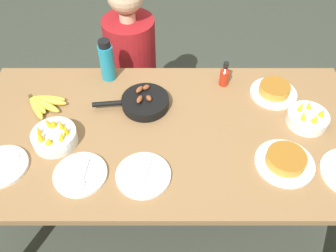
{
  "coord_description": "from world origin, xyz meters",
  "views": [
    {
      "loc": [
        -0.0,
        -1.1,
        1.99
      ],
      "look_at": [
        0.0,
        0.0,
        0.78
      ],
      "focal_mm": 38.0,
      "sensor_mm": 36.0,
      "label": 1
    }
  ],
  "objects_px": {
    "fruit_bowl_citrus": "(308,118)",
    "banana_bunch": "(43,103)",
    "water_bottle": "(107,61)",
    "empty_plate_near_front": "(2,166)",
    "empty_plate_far_right": "(143,175)",
    "frittata_plate_side": "(285,161)",
    "empty_plate_mid_edge": "(80,174)",
    "hot_sauce_bottle": "(224,75)",
    "frittata_plate_center": "(274,91)",
    "skillet": "(144,102)",
    "person_figure": "(133,79)",
    "fruit_bowl_mango": "(54,137)"
  },
  "relations": [
    {
      "from": "fruit_bowl_citrus",
      "to": "banana_bunch",
      "type": "bearing_deg",
      "value": 174.89
    },
    {
      "from": "fruit_bowl_citrus",
      "to": "water_bottle",
      "type": "xyz_separation_m",
      "value": [
        -0.97,
        0.33,
        0.08
      ]
    },
    {
      "from": "empty_plate_near_front",
      "to": "empty_plate_far_right",
      "type": "distance_m",
      "value": 0.61
    },
    {
      "from": "banana_bunch",
      "to": "frittata_plate_side",
      "type": "xyz_separation_m",
      "value": [
        1.12,
        -0.36,
        0.01
      ]
    },
    {
      "from": "empty_plate_near_front",
      "to": "empty_plate_far_right",
      "type": "bearing_deg",
      "value": -4.32
    },
    {
      "from": "frittata_plate_side",
      "to": "empty_plate_near_front",
      "type": "height_order",
      "value": "frittata_plate_side"
    },
    {
      "from": "banana_bunch",
      "to": "fruit_bowl_citrus",
      "type": "relative_size",
      "value": 1.09
    },
    {
      "from": "empty_plate_mid_edge",
      "to": "hot_sauce_bottle",
      "type": "xyz_separation_m",
      "value": [
        0.66,
        0.58,
        0.05
      ]
    },
    {
      "from": "empty_plate_near_front",
      "to": "empty_plate_far_right",
      "type": "xyz_separation_m",
      "value": [
        0.6,
        -0.05,
        0.0
      ]
    },
    {
      "from": "frittata_plate_center",
      "to": "empty_plate_near_front",
      "type": "relative_size",
      "value": 1.06
    },
    {
      "from": "skillet",
      "to": "frittata_plate_side",
      "type": "bearing_deg",
      "value": 143.4
    },
    {
      "from": "fruit_bowl_citrus",
      "to": "water_bottle",
      "type": "bearing_deg",
      "value": 161.05
    },
    {
      "from": "water_bottle",
      "to": "fruit_bowl_citrus",
      "type": "bearing_deg",
      "value": -18.95
    },
    {
      "from": "fruit_bowl_citrus",
      "to": "person_figure",
      "type": "height_order",
      "value": "person_figure"
    },
    {
      "from": "frittata_plate_side",
      "to": "empty_plate_mid_edge",
      "type": "bearing_deg",
      "value": -176.12
    },
    {
      "from": "skillet",
      "to": "hot_sauce_bottle",
      "type": "height_order",
      "value": "hot_sauce_bottle"
    },
    {
      "from": "empty_plate_near_front",
      "to": "hot_sauce_bottle",
      "type": "bearing_deg",
      "value": 28.36
    },
    {
      "from": "empty_plate_far_right",
      "to": "fruit_bowl_mango",
      "type": "distance_m",
      "value": 0.45
    },
    {
      "from": "frittata_plate_center",
      "to": "banana_bunch",
      "type": "bearing_deg",
      "value": -175.84
    },
    {
      "from": "empty_plate_far_right",
      "to": "empty_plate_mid_edge",
      "type": "distance_m",
      "value": 0.26
    },
    {
      "from": "empty_plate_mid_edge",
      "to": "fruit_bowl_citrus",
      "type": "xyz_separation_m",
      "value": [
        1.02,
        0.3,
        0.02
      ]
    },
    {
      "from": "skillet",
      "to": "fruit_bowl_citrus",
      "type": "bearing_deg",
      "value": 165.16
    },
    {
      "from": "banana_bunch",
      "to": "fruit_bowl_mango",
      "type": "height_order",
      "value": "fruit_bowl_mango"
    },
    {
      "from": "person_figure",
      "to": "hot_sauce_bottle",
      "type": "bearing_deg",
      "value": -34.59
    },
    {
      "from": "empty_plate_far_right",
      "to": "person_figure",
      "type": "relative_size",
      "value": 0.2
    },
    {
      "from": "banana_bunch",
      "to": "empty_plate_mid_edge",
      "type": "relative_size",
      "value": 0.93
    },
    {
      "from": "banana_bunch",
      "to": "empty_plate_mid_edge",
      "type": "height_order",
      "value": "banana_bunch"
    },
    {
      "from": "empty_plate_far_right",
      "to": "water_bottle",
      "type": "relative_size",
      "value": 1.0
    },
    {
      "from": "skillet",
      "to": "empty_plate_far_right",
      "type": "height_order",
      "value": "skillet"
    },
    {
      "from": "empty_plate_near_front",
      "to": "fruit_bowl_mango",
      "type": "distance_m",
      "value": 0.25
    },
    {
      "from": "frittata_plate_side",
      "to": "empty_plate_mid_edge",
      "type": "height_order",
      "value": "frittata_plate_side"
    },
    {
      "from": "frittata_plate_side",
      "to": "water_bottle",
      "type": "xyz_separation_m",
      "value": [
        -0.81,
        0.58,
        0.08
      ]
    },
    {
      "from": "frittata_plate_center",
      "to": "frittata_plate_side",
      "type": "relative_size",
      "value": 0.93
    },
    {
      "from": "skillet",
      "to": "frittata_plate_center",
      "type": "relative_size",
      "value": 1.59
    },
    {
      "from": "frittata_plate_center",
      "to": "frittata_plate_side",
      "type": "distance_m",
      "value": 0.44
    },
    {
      "from": "empty_plate_mid_edge",
      "to": "fruit_bowl_citrus",
      "type": "distance_m",
      "value": 1.06
    },
    {
      "from": "fruit_bowl_citrus",
      "to": "skillet",
      "type": "bearing_deg",
      "value": 171.73
    },
    {
      "from": "skillet",
      "to": "empty_plate_mid_edge",
      "type": "height_order",
      "value": "skillet"
    },
    {
      "from": "water_bottle",
      "to": "person_figure",
      "type": "relative_size",
      "value": 0.2
    },
    {
      "from": "frittata_plate_side",
      "to": "hot_sauce_bottle",
      "type": "relative_size",
      "value": 1.8
    },
    {
      "from": "water_bottle",
      "to": "person_figure",
      "type": "height_order",
      "value": "person_figure"
    },
    {
      "from": "frittata_plate_side",
      "to": "water_bottle",
      "type": "distance_m",
      "value": 1.0
    },
    {
      "from": "water_bottle",
      "to": "hot_sauce_bottle",
      "type": "bearing_deg",
      "value": -5.2
    },
    {
      "from": "frittata_plate_center",
      "to": "fruit_bowl_citrus",
      "type": "xyz_separation_m",
      "value": [
        0.12,
        -0.2,
        0.01
      ]
    },
    {
      "from": "skillet",
      "to": "fruit_bowl_mango",
      "type": "relative_size",
      "value": 1.88
    },
    {
      "from": "frittata_plate_side",
      "to": "person_figure",
      "type": "relative_size",
      "value": 0.22
    },
    {
      "from": "empty_plate_near_front",
      "to": "banana_bunch",
      "type": "bearing_deg",
      "value": 76.73
    },
    {
      "from": "hot_sauce_bottle",
      "to": "person_figure",
      "type": "distance_m",
      "value": 0.71
    },
    {
      "from": "empty_plate_far_right",
      "to": "hot_sauce_bottle",
      "type": "height_order",
      "value": "hot_sauce_bottle"
    },
    {
      "from": "fruit_bowl_citrus",
      "to": "person_figure",
      "type": "distance_m",
      "value": 1.13
    }
  ]
}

